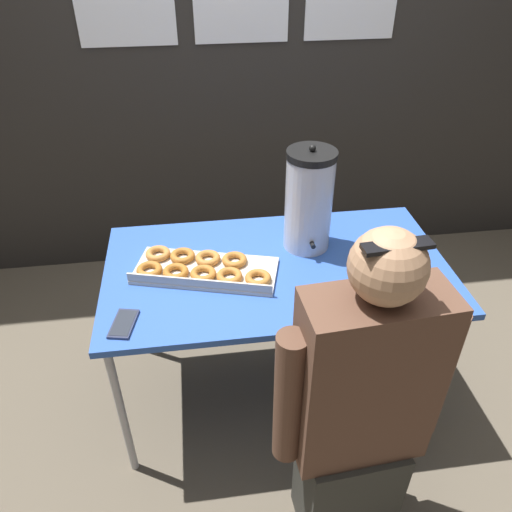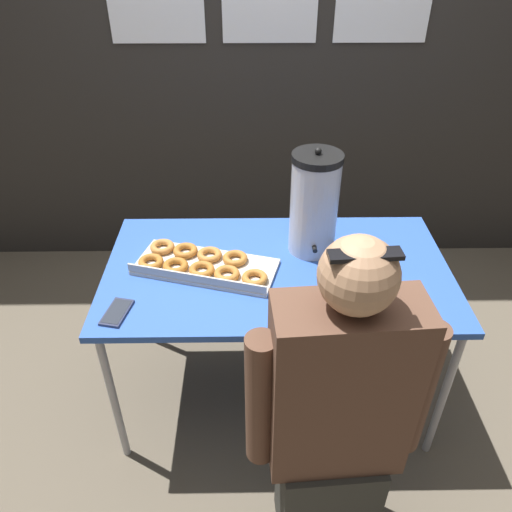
{
  "view_description": "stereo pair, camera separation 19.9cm",
  "coord_description": "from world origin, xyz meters",
  "px_view_note": "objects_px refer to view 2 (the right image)",
  "views": [
    {
      "loc": [
        -0.31,
        -1.6,
        1.96
      ],
      "look_at": [
        -0.09,
        0.0,
        0.8
      ],
      "focal_mm": 35.0,
      "sensor_mm": 36.0,
      "label": 1
    },
    {
      "loc": [
        -0.11,
        -1.62,
        1.96
      ],
      "look_at": [
        -0.09,
        0.0,
        0.8
      ],
      "focal_mm": 35.0,
      "sensor_mm": 36.0,
      "label": 2
    }
  ],
  "objects_px": {
    "donut_box": "(202,264)",
    "cell_phone": "(117,312)",
    "person_seated": "(336,424)",
    "coffee_urn": "(314,204)"
  },
  "relations": [
    {
      "from": "donut_box",
      "to": "cell_phone",
      "type": "relative_size",
      "value": 3.82
    },
    {
      "from": "cell_phone",
      "to": "person_seated",
      "type": "height_order",
      "value": "person_seated"
    },
    {
      "from": "cell_phone",
      "to": "person_seated",
      "type": "relative_size",
      "value": 0.12
    },
    {
      "from": "coffee_urn",
      "to": "donut_box",
      "type": "bearing_deg",
      "value": -162.99
    },
    {
      "from": "person_seated",
      "to": "cell_phone",
      "type": "bearing_deg",
      "value": -32.15
    },
    {
      "from": "coffee_urn",
      "to": "person_seated",
      "type": "height_order",
      "value": "person_seated"
    },
    {
      "from": "donut_box",
      "to": "cell_phone",
      "type": "bearing_deg",
      "value": -121.76
    },
    {
      "from": "person_seated",
      "to": "coffee_urn",
      "type": "bearing_deg",
      "value": -93.86
    },
    {
      "from": "donut_box",
      "to": "person_seated",
      "type": "xyz_separation_m",
      "value": [
        0.46,
        -0.66,
        -0.13
      ]
    },
    {
      "from": "person_seated",
      "to": "donut_box",
      "type": "bearing_deg",
      "value": -59.57
    }
  ]
}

